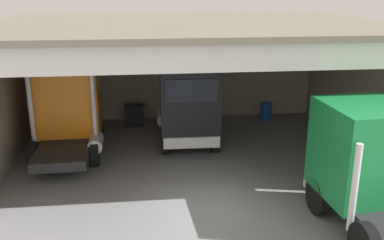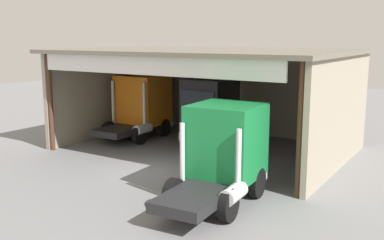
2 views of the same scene
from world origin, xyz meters
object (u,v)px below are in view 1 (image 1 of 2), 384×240
truck_orange_yard_outside (68,106)px  tool_cart (134,115)px  oil_drum (266,111)px  truck_black_center_right_bay (188,102)px  truck_green_center_bay (371,165)px

truck_orange_yard_outside → tool_cart: bearing=49.7°
tool_cart → oil_drum: bearing=1.6°
truck_black_center_right_bay → truck_green_center_bay: size_ratio=0.97×
truck_black_center_right_bay → oil_drum: (4.37, 3.31, -1.52)m
oil_drum → tool_cart: (-6.70, -0.19, 0.06)m
truck_orange_yard_outside → truck_black_center_right_bay: truck_black_center_right_bay is taller
truck_green_center_bay → oil_drum: 10.34m
truck_green_center_bay → oil_drum: size_ratio=6.21×
truck_orange_yard_outside → tool_cart: 4.38m
truck_green_center_bay → oil_drum: (-0.07, 10.24, -1.42)m
truck_black_center_right_bay → tool_cart: bearing=-51.8°
truck_orange_yard_outside → truck_green_center_bay: size_ratio=0.93×
oil_drum → tool_cart: bearing=-178.4°
truck_orange_yard_outside → tool_cart: truck_orange_yard_outside is taller
truck_orange_yard_outside → tool_cart: size_ratio=5.10×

